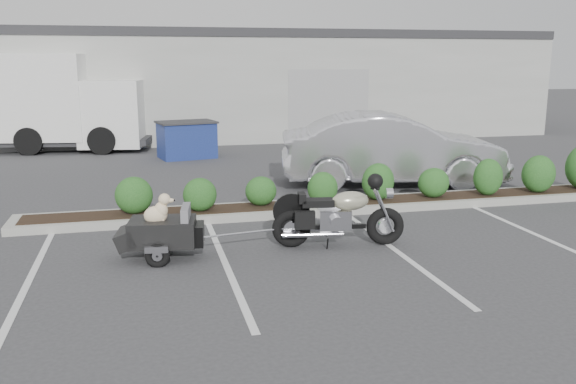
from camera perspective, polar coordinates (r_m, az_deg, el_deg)
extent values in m
plane|color=#38383A|center=(9.90, 2.34, -5.04)|extent=(90.00, 90.00, 0.00)
cube|color=#9E9E93|center=(12.19, 4.03, -1.36)|extent=(12.00, 1.00, 0.15)
cube|color=#9EA099|center=(26.23, -8.02, 10.13)|extent=(26.00, 10.00, 4.00)
torus|color=black|center=(9.75, 0.32, -3.43)|extent=(0.64, 0.25, 0.62)
torus|color=black|center=(10.00, 9.07, -3.18)|extent=(0.64, 0.25, 0.62)
cylinder|color=silver|center=(9.75, 0.32, -3.43)|extent=(0.27, 0.15, 0.26)
cylinder|color=silver|center=(10.00, 9.07, -3.18)|extent=(0.23, 0.12, 0.22)
cylinder|color=silver|center=(9.81, 8.90, -1.41)|extent=(0.40, 0.11, 0.82)
cylinder|color=silver|center=(9.99, 8.65, -1.16)|extent=(0.40, 0.11, 0.82)
cylinder|color=silver|center=(9.79, 8.00, 0.70)|extent=(0.13, 0.65, 0.03)
cylinder|color=silver|center=(9.88, 9.44, -0.12)|extent=(0.13, 0.18, 0.17)
sphere|color=black|center=(9.49, 8.18, 1.02)|extent=(0.27, 0.27, 0.24)
cube|color=silver|center=(9.80, 4.37, -2.54)|extent=(0.55, 0.39, 0.31)
cube|color=black|center=(9.84, 4.89, -3.20)|extent=(0.84, 0.22, 0.07)
ellipsoid|color=#B5B191|center=(9.77, 5.84, -0.82)|extent=(0.66, 0.43, 0.31)
cube|color=black|center=(9.69, 2.77, -1.00)|extent=(0.54, 0.35, 0.11)
cube|color=black|center=(9.64, 1.31, -0.55)|extent=(0.15, 0.29, 0.15)
cylinder|color=silver|center=(9.64, 2.33, -4.02)|extent=(0.97, 0.23, 0.08)
cylinder|color=silver|center=(9.96, 2.09, -3.48)|extent=(0.97, 0.23, 0.08)
cube|color=black|center=(9.46, 1.58, -2.64)|extent=(0.33, 0.17, 0.28)
cube|color=black|center=(9.35, -11.64, -3.67)|extent=(1.06, 0.80, 0.39)
cube|color=slate|center=(9.25, -9.54, -2.16)|extent=(0.19, 0.58, 0.28)
cube|color=slate|center=(9.32, -11.38, -3.10)|extent=(0.73, 0.66, 0.04)
cube|color=black|center=(9.44, -14.70, -4.08)|extent=(0.44, 0.71, 0.34)
cube|color=black|center=(9.31, -8.45, -3.91)|extent=(0.25, 0.48, 0.31)
torus|color=black|center=(9.06, -12.13, -5.87)|extent=(0.37, 0.15, 0.36)
torus|color=black|center=(9.79, -11.60, -4.46)|extent=(0.37, 0.15, 0.36)
cube|color=silver|center=(8.98, -12.20, -5.29)|extent=(0.34, 0.12, 0.09)
cube|color=silver|center=(9.80, -11.59, -3.76)|extent=(0.34, 0.12, 0.09)
cylinder|color=black|center=(9.42, -11.85, -5.14)|extent=(0.16, 0.83, 0.04)
cylinder|color=silver|center=(9.32, -7.07, -4.27)|extent=(0.55, 0.12, 0.03)
ellipsoid|color=beige|center=(9.28, -12.28, -2.14)|extent=(0.38, 0.28, 0.28)
ellipsoid|color=beige|center=(9.25, -11.79, -1.69)|extent=(0.23, 0.22, 0.26)
sphere|color=beige|center=(9.20, -11.49, -0.68)|extent=(0.20, 0.20, 0.18)
ellipsoid|color=beige|center=(9.20, -10.97, -0.78)|extent=(0.14, 0.09, 0.06)
sphere|color=black|center=(9.19, -10.63, -0.77)|extent=(0.04, 0.04, 0.03)
ellipsoid|color=beige|center=(9.15, -11.76, -0.64)|extent=(0.05, 0.04, 0.10)
ellipsoid|color=beige|center=(9.25, -11.69, -0.50)|extent=(0.05, 0.04, 0.10)
cylinder|color=beige|center=(9.24, -11.61, -2.82)|extent=(0.05, 0.05, 0.11)
cylinder|color=beige|center=(9.34, -11.53, -2.65)|extent=(0.05, 0.05, 0.11)
imported|color=silver|center=(14.68, 9.69, 3.95)|extent=(5.46, 2.82, 1.72)
cube|color=navy|center=(18.84, -9.45, 4.79)|extent=(1.80, 1.39, 1.07)
cube|color=#2D2D30|center=(18.77, -9.51, 6.47)|extent=(1.91, 1.50, 0.05)
cube|color=white|center=(21.08, -15.99, 7.14)|extent=(2.30, 2.54, 2.15)
cube|color=black|center=(21.10, -15.94, 6.35)|extent=(0.39, 1.84, 0.98)
cube|color=white|center=(21.86, -23.92, 8.15)|extent=(4.81, 3.06, 2.73)
cube|color=#2D2D30|center=(21.74, -21.66, 4.56)|extent=(7.09, 3.25, 0.20)
cylinder|color=black|center=(20.16, -17.02, 4.63)|extent=(0.91, 0.42, 0.88)
cylinder|color=black|center=(22.24, -15.80, 5.38)|extent=(0.91, 0.42, 0.88)
cylinder|color=black|center=(20.78, -23.07, 4.40)|extent=(0.91, 0.42, 0.88)
cylinder|color=black|center=(22.80, -21.35, 5.16)|extent=(0.91, 0.42, 0.88)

